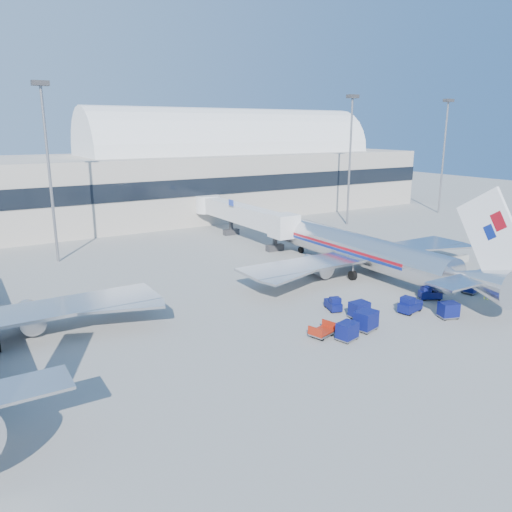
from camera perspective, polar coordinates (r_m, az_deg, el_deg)
ground at (r=51.61m, az=7.45°, el=-4.99°), size 260.00×260.00×0.00m
terminal at (r=95.70m, az=-21.11°, el=7.76°), size 170.00×28.15×21.00m
airliner_main at (r=60.41m, az=12.27°, el=0.57°), size 32.00×37.26×12.07m
jetbridge_near at (r=79.64m, az=-2.12°, el=4.93°), size 4.40×27.50×6.25m
mast_west at (r=68.58m, az=-22.81°, el=11.45°), size 2.00×1.20×22.60m
mast_east at (r=91.06m, az=10.77°, el=12.76°), size 2.00×1.20×22.60m
mast_far_east at (r=109.36m, az=20.79°, el=12.33°), size 2.00×1.20×22.60m
barrier_near at (r=65.10m, az=18.80°, el=-1.13°), size 3.00×0.55×0.90m
barrier_mid at (r=67.62m, az=20.60°, el=-0.73°), size 3.00×0.55×0.90m
barrier_far at (r=70.19m, az=22.27°, el=-0.35°), size 3.00×0.55×0.90m
tug_lead at (r=49.74m, az=17.14°, el=-5.37°), size 2.70×1.71×1.63m
tug_right at (r=54.13m, az=19.20°, el=-4.04°), size 2.43×1.98×1.42m
tug_left at (r=48.71m, az=8.84°, el=-5.43°), size 1.69×2.39×1.41m
cart_train_a at (r=47.16m, az=11.72°, el=-6.00°), size 1.76×1.35×1.55m
cart_train_b at (r=44.48m, az=12.46°, el=-7.16°), size 2.32×1.98×1.76m
cart_train_c at (r=42.26m, az=10.38°, el=-8.41°), size 2.00×1.70×1.53m
cart_solo_near at (r=49.47m, az=21.15°, el=-5.76°), size 2.02×1.77×1.50m
cart_solo_far at (r=57.73m, az=23.37°, el=-3.07°), size 2.09×1.75×1.62m
cart_open_red at (r=42.72m, az=7.55°, el=-8.63°), size 2.42×2.00×0.56m
ramp_worker at (r=56.29m, az=24.85°, el=-3.68°), size 0.56×0.70×1.69m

